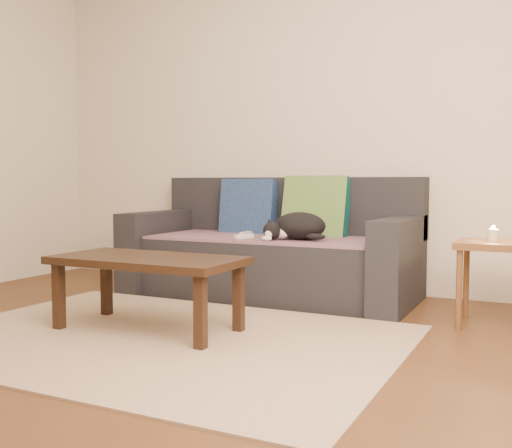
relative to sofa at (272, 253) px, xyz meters
The scene contains 13 objects.
ground 1.60m from the sofa, 90.00° to the right, with size 4.50×4.50×0.00m, color brown.
back_wall 1.08m from the sofa, 90.00° to the left, with size 4.50×0.04×2.60m, color beige.
sofa is the anchor object (origin of this frame).
throw_blanket 0.15m from the sofa, 90.00° to the right, with size 1.66×0.74×0.02m, color #40284C.
cushion_navy 0.46m from the sofa, 149.42° to the left, with size 0.45×0.11×0.45m, color #0F1741.
cushion_green 0.45m from the sofa, 31.40° to the left, with size 0.49×0.12×0.49m, color #0B4947.
cat 0.43m from the sofa, 37.36° to the right, with size 0.44×0.34×0.19m.
wii_remote_a 0.25m from the sofa, 147.41° to the right, with size 0.15×0.04×0.03m, color white.
wii_remote_b 0.33m from the sofa, 106.60° to the right, with size 0.15×0.04×0.03m, color white.
side_table 1.59m from the sofa, 12.33° to the right, with size 0.40×0.40×0.49m.
candle 1.60m from the sofa, 12.33° to the right, with size 0.06×0.06×0.09m.
rug 1.45m from the sofa, 90.00° to the right, with size 2.50×1.80×0.01m, color tan.
coffee_table 1.32m from the sofa, 96.85° to the right, with size 1.05×0.53×0.42m.
Camera 1 is at (1.84, -2.42, 0.83)m, focal length 42.00 mm.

